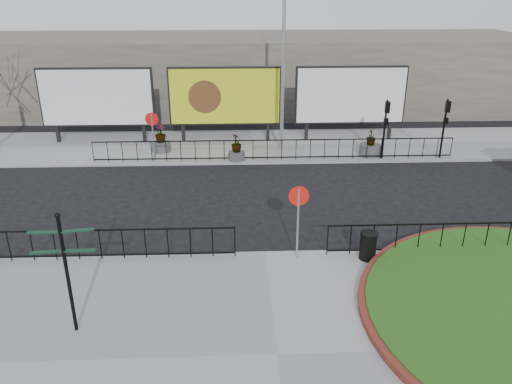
{
  "coord_description": "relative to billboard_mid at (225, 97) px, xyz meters",
  "views": [
    {
      "loc": [
        -0.9,
        -14.49,
        8.29
      ],
      "look_at": [
        -0.27,
        0.88,
        1.89
      ],
      "focal_mm": 35.0,
      "sensor_mm": 36.0,
      "label": 1
    }
  ],
  "objects": [
    {
      "name": "ground",
      "position": [
        1.5,
        -12.97,
        -2.6
      ],
      "size": [
        90.0,
        90.0,
        0.0
      ],
      "primitive_type": "plane",
      "color": "black",
      "rests_on": "ground"
    },
    {
      "name": "pavement_near",
      "position": [
        1.5,
        -17.97,
        -2.54
      ],
      "size": [
        30.0,
        10.0,
        0.12
      ],
      "primitive_type": "cube",
      "color": "gray",
      "rests_on": "ground"
    },
    {
      "name": "pavement_far",
      "position": [
        1.5,
        -0.97,
        -2.54
      ],
      "size": [
        44.0,
        6.0,
        0.12
      ],
      "primitive_type": "cube",
      "color": "gray",
      "rests_on": "ground"
    },
    {
      "name": "railing_near_left",
      "position": [
        -4.5,
        -13.27,
        -1.93
      ],
      "size": [
        10.0,
        0.1,
        1.1
      ],
      "primitive_type": null,
      "color": "black",
      "rests_on": "pavement_near"
    },
    {
      "name": "railing_near_right",
      "position": [
        8.0,
        -13.27,
        -1.93
      ],
      "size": [
        9.0,
        0.1,
        1.1
      ],
      "primitive_type": null,
      "color": "black",
      "rests_on": "pavement_near"
    },
    {
      "name": "railing_far",
      "position": [
        2.5,
        -3.67,
        -1.93
      ],
      "size": [
        18.0,
        0.1,
        1.1
      ],
      "primitive_type": null,
      "color": "black",
      "rests_on": "pavement_far"
    },
    {
      "name": "speed_sign_far",
      "position": [
        -3.5,
        -3.57,
        -0.68
      ],
      "size": [
        0.64,
        0.07,
        2.47
      ],
      "color": "gray",
      "rests_on": "pavement_far"
    },
    {
      "name": "speed_sign_near",
      "position": [
        2.5,
        -13.37,
        -0.68
      ],
      "size": [
        0.64,
        0.07,
        2.47
      ],
      "color": "gray",
      "rests_on": "pavement_near"
    },
    {
      "name": "billboard_left",
      "position": [
        -7.0,
        0.0,
        0.0
      ],
      "size": [
        6.2,
        0.31,
        4.1
      ],
      "color": "black",
      "rests_on": "pavement_far"
    },
    {
      "name": "billboard_mid",
      "position": [
        0.0,
        0.0,
        0.0
      ],
      "size": [
        6.2,
        0.31,
        4.1
      ],
      "color": "black",
      "rests_on": "pavement_far"
    },
    {
      "name": "billboard_right",
      "position": [
        7.0,
        0.0,
        0.0
      ],
      "size": [
        6.2,
        0.31,
        4.1
      ],
      "color": "black",
      "rests_on": "pavement_far"
    },
    {
      "name": "lamp_post",
      "position": [
        3.01,
        -1.97,
        2.23
      ],
      "size": [
        0.74,
        0.18,
        9.23
      ],
      "color": "gray",
      "rests_on": "pavement_far"
    },
    {
      "name": "signal_pole_a",
      "position": [
        8.0,
        -3.63,
        -0.5
      ],
      "size": [
        0.22,
        0.26,
        3.0
      ],
      "color": "black",
      "rests_on": "pavement_far"
    },
    {
      "name": "signal_pole_b",
      "position": [
        11.0,
        -3.63,
        -0.5
      ],
      "size": [
        0.22,
        0.26,
        3.0
      ],
      "color": "black",
      "rests_on": "pavement_far"
    },
    {
      "name": "building_backdrop",
      "position": [
        1.5,
        9.03,
        -0.1
      ],
      "size": [
        40.0,
        10.0,
        5.0
      ],
      "primitive_type": "cube",
      "color": "slate",
      "rests_on": "ground"
    },
    {
      "name": "fingerpost_sign",
      "position": [
        -3.58,
        -16.82,
        -0.49
      ],
      "size": [
        1.55,
        0.34,
        3.3
      ],
      "rotation": [
        0.0,
        0.0,
        0.01
      ],
      "color": "black",
      "rests_on": "pavement_near"
    },
    {
      "name": "litter_bin",
      "position": [
        4.76,
        -13.57,
        -2.01
      ],
      "size": [
        0.56,
        0.56,
        0.93
      ],
      "color": "black",
      "rests_on": "pavement_near"
    },
    {
      "name": "planter_a",
      "position": [
        -3.39,
        -1.97,
        -1.94
      ],
      "size": [
        0.98,
        0.98,
        1.5
      ],
      "color": "#4C4C4F",
      "rests_on": "pavement_far"
    },
    {
      "name": "planter_b",
      "position": [
        0.59,
        -3.57,
        -1.95
      ],
      "size": [
        0.84,
        0.84,
        1.37
      ],
      "color": "#4C4C4F",
      "rests_on": "pavement_far"
    },
    {
      "name": "planter_c",
      "position": [
        7.5,
        -3.08,
        -2.02
      ],
      "size": [
        1.08,
        1.08,
        1.44
      ],
      "color": "#4C4C4F",
      "rests_on": "pavement_far"
    }
  ]
}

